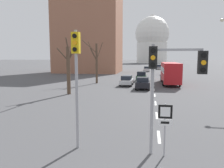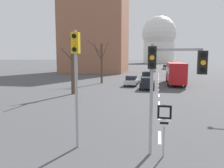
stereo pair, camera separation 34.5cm
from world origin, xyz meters
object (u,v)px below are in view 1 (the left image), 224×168
(sedan_mid_centre, at_px, (146,69))
(sedan_distant_centre, at_px, (166,72))
(route_sign_post, at_px, (165,121))
(sedan_near_right, at_px, (159,67))
(traffic_signal_centre_tall, at_px, (170,72))
(sedan_far_left, at_px, (143,83))
(city_bus, at_px, (170,72))
(sedan_far_right, at_px, (141,76))
(traffic_signal_near_left, at_px, (76,68))
(sedan_near_left, at_px, (127,80))

(sedan_mid_centre, height_order, sedan_distant_centre, sedan_distant_centre)
(route_sign_post, distance_m, sedan_near_right, 72.17)
(traffic_signal_centre_tall, relative_size, route_sign_post, 2.08)
(route_sign_post, xyz_separation_m, sedan_mid_centre, (-1.94, 58.79, -0.78))
(sedan_mid_centre, distance_m, sedan_distant_centre, 13.69)
(sedan_far_left, relative_size, city_bus, 0.35)
(sedan_near_right, relative_size, city_bus, 0.40)
(sedan_far_left, distance_m, sedan_far_right, 10.21)
(route_sign_post, height_order, sedan_far_left, route_sign_post)
(city_bus, bearing_deg, sedan_far_left, -121.23)
(traffic_signal_near_left, bearing_deg, sedan_far_left, 83.38)
(sedan_far_left, bearing_deg, sedan_mid_centre, 90.38)
(sedan_near_right, bearing_deg, city_bus, -89.74)
(route_sign_post, xyz_separation_m, sedan_distant_centre, (2.99, 46.01, -0.75))
(sedan_near_right, bearing_deg, sedan_near_left, -97.78)
(sedan_far_right, bearing_deg, traffic_signal_near_left, -93.28)
(traffic_signal_centre_tall, bearing_deg, traffic_signal_near_left, 179.41)
(sedan_near_left, relative_size, sedan_far_left, 1.14)
(sedan_near_right, xyz_separation_m, sedan_far_left, (-3.96, -51.60, -0.03))
(traffic_signal_near_left, distance_m, sedan_mid_centre, 58.71)
(sedan_mid_centre, distance_m, city_bus, 31.73)
(city_bus, bearing_deg, sedan_near_left, -153.83)
(sedan_far_left, bearing_deg, traffic_signal_centre_tall, -84.88)
(city_bus, bearing_deg, sedan_far_right, 145.12)
(sedan_near_left, relative_size, sedan_near_right, 1.02)
(sedan_mid_centre, xyz_separation_m, sedan_far_right, (-0.36, -28.07, 0.08))
(traffic_signal_centre_tall, xyz_separation_m, city_bus, (2.34, 27.25, -1.67))
(traffic_signal_centre_tall, xyz_separation_m, route_sign_post, (-0.14, -0.15, -2.12))
(route_sign_post, height_order, city_bus, city_bus)
(sedan_near_right, height_order, sedan_far_left, sedan_near_right)
(sedan_near_right, xyz_separation_m, sedan_mid_centre, (-4.21, -13.34, -0.06))
(traffic_signal_centre_tall, relative_size, sedan_near_left, 1.12)
(traffic_signal_centre_tall, relative_size, traffic_signal_near_left, 0.88)
(traffic_signal_centre_tall, bearing_deg, sedan_near_right, 88.30)
(route_sign_post, height_order, sedan_mid_centre, route_sign_post)
(route_sign_post, bearing_deg, sedan_mid_centre, 91.89)
(sedan_distant_centre, bearing_deg, traffic_signal_near_left, -98.72)
(sedan_near_right, distance_m, sedan_far_left, 51.75)
(sedan_mid_centre, relative_size, sedan_far_right, 1.07)
(sedan_far_left, distance_m, city_bus, 8.12)
(sedan_far_right, distance_m, city_bus, 5.93)
(sedan_far_left, bearing_deg, sedan_far_right, 93.44)
(route_sign_post, relative_size, city_bus, 0.22)
(route_sign_post, bearing_deg, sedan_far_left, 94.69)
(sedan_far_left, height_order, city_bus, city_bus)
(traffic_signal_centre_tall, xyz_separation_m, sedan_near_right, (2.13, 71.98, -2.84))
(city_bus, bearing_deg, traffic_signal_near_left, -103.48)
(route_sign_post, relative_size, sedan_near_right, 0.55)
(sedan_far_right, relative_size, sedan_distant_centre, 0.99)
(traffic_signal_centre_tall, height_order, city_bus, traffic_signal_centre_tall)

